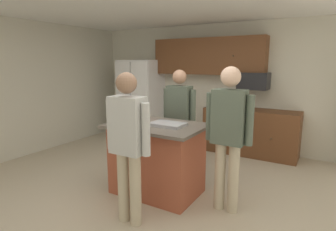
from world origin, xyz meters
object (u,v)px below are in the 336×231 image
glass_short_whisky (144,113)px  person_guest_left (128,139)px  person_guest_by_door (179,114)px  glass_pilsner (127,121)px  microwave_over_range (254,81)px  tumbler_amber (120,119)px  refrigerator (141,100)px  person_host_foreground (229,130)px  glass_stout_tall (135,117)px  mug_ceramic_white (138,121)px  kitchen_island (157,158)px  serving_tray (168,124)px

glass_short_whisky → person_guest_left: bearing=-63.3°
person_guest_by_door → glass_pilsner: bearing=-18.0°
microwave_over_range → tumbler_amber: size_ratio=4.53×
refrigerator → glass_short_whisky: 2.51m
person_host_foreground → glass_stout_tall: size_ratio=12.48×
person_host_foreground → microwave_over_range: bearing=-84.1°
glass_short_whisky → mug_ceramic_white: 0.43m
kitchen_island → serving_tray: serving_tray is taller
mug_ceramic_white → person_host_foreground: bearing=7.8°
glass_stout_tall → serving_tray: size_ratio=0.32×
microwave_over_range → serving_tray: size_ratio=1.27×
person_host_foreground → glass_stout_tall: (-1.33, -0.06, 0.03)m
microwave_over_range → person_guest_left: 3.23m
microwave_over_range → person_host_foreground: size_ratio=0.32×
person_host_foreground → person_guest_by_door: bearing=-37.1°
person_guest_left → refrigerator: bearing=24.0°
tumbler_amber → person_guest_left: bearing=-44.0°
tumbler_amber → mug_ceramic_white: 0.25m
person_host_foreground → mug_ceramic_white: 1.21m
glass_stout_tall → glass_pilsner: bearing=-80.6°
person_host_foreground → serving_tray: (-0.81, -0.03, -0.02)m
kitchen_island → refrigerator: bearing=130.4°
kitchen_island → glass_stout_tall: glass_stout_tall is taller
glass_short_whisky → glass_pilsner: bearing=-81.0°
person_guest_left → mug_ceramic_white: person_guest_left is taller
serving_tray → person_host_foreground: bearing=2.4°
refrigerator → glass_pilsner: size_ratio=14.71×
kitchen_island → glass_stout_tall: 0.65m
person_guest_by_door → microwave_over_range: bearing=147.9°
person_host_foreground → glass_short_whisky: (-1.37, 0.23, 0.03)m
person_guest_by_door → glass_short_whisky: 0.62m
person_guest_left → tumbler_amber: (-0.59, 0.57, 0.06)m
person_guest_left → tumbler_amber: bearing=35.9°
person_guest_left → tumbler_amber: person_guest_left is taller
microwave_over_range → tumbler_amber: bearing=-113.8°
person_guest_left → person_guest_by_door: 1.60m
microwave_over_range → glass_short_whisky: (-1.07, -2.11, -0.40)m
person_guest_by_door → glass_stout_tall: person_guest_by_door is taller
glass_stout_tall → microwave_over_range: bearing=66.8°
person_guest_left → glass_stout_tall: person_guest_left is taller
glass_pilsner → tumbler_amber: glass_pilsner is taller
person_guest_left → person_guest_by_door: person_guest_left is taller
kitchen_island → glass_pilsner: bearing=-141.3°
glass_short_whisky → mug_ceramic_white: (0.17, -0.40, -0.03)m
glass_pilsner → glass_stout_tall: 0.21m
person_guest_left → mug_ceramic_white: bearing=18.2°
kitchen_island → glass_short_whisky: (-0.38, 0.26, 0.56)m
refrigerator → kitchen_island: bearing=-49.6°
kitchen_island → glass_pilsner: (-0.31, -0.24, 0.55)m
microwave_over_range → person_guest_left: person_guest_left is taller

